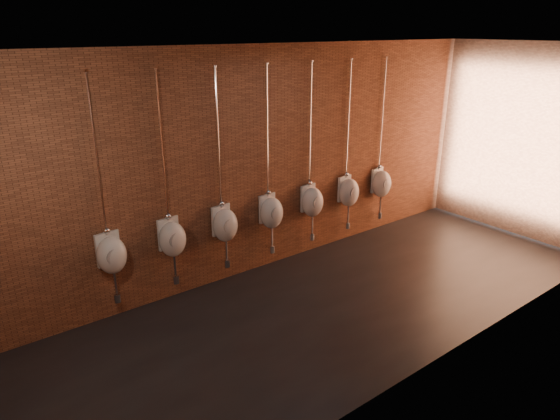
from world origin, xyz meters
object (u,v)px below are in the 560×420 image
(urinal_4, at_px, (312,201))
(urinal_2, at_px, (225,224))
(urinal_3, at_px, (271,212))
(urinal_5, at_px, (349,191))
(urinal_1, at_px, (172,238))
(urinal_6, at_px, (381,183))
(urinal_0, at_px, (111,254))

(urinal_4, bearing_deg, urinal_2, 180.00)
(urinal_2, distance_m, urinal_4, 1.56)
(urinal_3, relative_size, urinal_5, 1.00)
(urinal_4, bearing_deg, urinal_1, 180.00)
(urinal_6, bearing_deg, urinal_5, 180.00)
(urinal_2, distance_m, urinal_6, 3.12)
(urinal_1, distance_m, urinal_4, 2.34)
(urinal_1, bearing_deg, urinal_2, 0.00)
(urinal_0, height_order, urinal_5, same)
(urinal_2, xyz_separation_m, urinal_6, (3.12, 0.00, 0.00))
(urinal_2, distance_m, urinal_5, 2.34)
(urinal_4, bearing_deg, urinal_6, 0.00)
(urinal_1, height_order, urinal_5, same)
(urinal_1, height_order, urinal_3, same)
(urinal_0, bearing_deg, urinal_2, 0.00)
(urinal_3, height_order, urinal_4, same)
(urinal_6, bearing_deg, urinal_2, 180.00)
(urinal_6, bearing_deg, urinal_1, 180.00)
(urinal_1, height_order, urinal_6, same)
(urinal_1, distance_m, urinal_3, 1.56)
(urinal_3, xyz_separation_m, urinal_6, (2.34, 0.00, 0.00))
(urinal_0, relative_size, urinal_4, 1.00)
(urinal_2, height_order, urinal_4, same)
(urinal_0, distance_m, urinal_6, 4.68)
(urinal_0, distance_m, urinal_5, 3.90)
(urinal_2, height_order, urinal_5, same)
(urinal_0, distance_m, urinal_1, 0.78)
(urinal_5, distance_m, urinal_6, 0.78)
(urinal_1, height_order, urinal_2, same)
(urinal_4, relative_size, urinal_5, 1.00)
(urinal_3, distance_m, urinal_4, 0.78)
(urinal_0, bearing_deg, urinal_3, 0.00)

